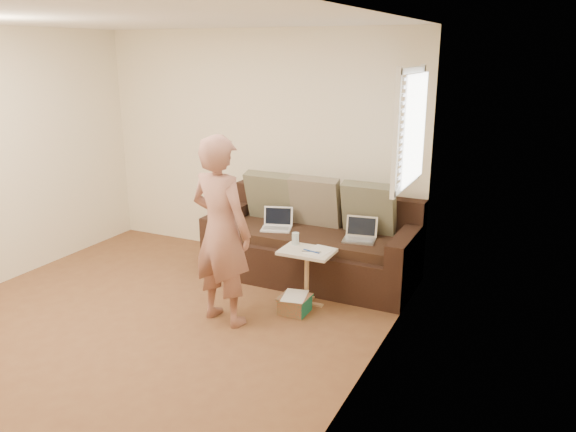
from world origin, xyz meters
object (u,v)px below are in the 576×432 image
(side_table, at_px, (307,277))
(sofa, at_px, (312,240))
(striped_box, at_px, (295,304))
(drinking_glass, at_px, (295,239))
(laptop_white, at_px, (276,230))
(laptop_silver, at_px, (359,241))
(person, at_px, (221,231))

(side_table, bearing_deg, sofa, 109.27)
(sofa, xyz_separation_m, striped_box, (0.20, -0.85, -0.34))
(drinking_glass, bearing_deg, laptop_white, 135.13)
(laptop_white, bearing_deg, striped_box, -70.19)
(laptop_silver, height_order, drinking_glass, drinking_glass)
(sofa, xyz_separation_m, side_table, (0.22, -0.62, -0.15))
(side_table, bearing_deg, laptop_white, 138.47)
(sofa, distance_m, laptop_white, 0.40)
(laptop_white, relative_size, striped_box, 1.15)
(laptop_white, relative_size, person, 0.18)
(laptop_silver, distance_m, striped_box, 0.95)
(laptop_silver, relative_size, person, 0.19)
(sofa, distance_m, laptop_silver, 0.56)
(laptop_white, relative_size, drinking_glass, 2.60)
(laptop_silver, bearing_deg, side_table, -130.25)
(side_table, distance_m, drinking_glass, 0.39)
(side_table, height_order, drinking_glass, drinking_glass)
(laptop_silver, height_order, side_table, laptop_silver)
(person, bearing_deg, side_table, -120.25)
(sofa, bearing_deg, laptop_silver, -8.00)
(laptop_silver, distance_m, laptop_white, 0.92)
(sofa, relative_size, laptop_silver, 6.93)
(person, distance_m, drinking_glass, 0.86)
(sofa, xyz_separation_m, drinking_glass, (0.05, -0.52, 0.19))
(laptop_silver, xyz_separation_m, person, (-0.87, -1.18, 0.33))
(drinking_glass, xyz_separation_m, striped_box, (0.14, -0.33, -0.53))
(striped_box, bearing_deg, laptop_silver, 65.52)
(laptop_white, height_order, drinking_glass, drinking_glass)
(person, bearing_deg, drinking_glass, -106.70)
(laptop_white, xyz_separation_m, drinking_glass, (0.42, -0.42, 0.09))
(laptop_silver, bearing_deg, drinking_glass, -147.33)
(laptop_white, distance_m, person, 1.21)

